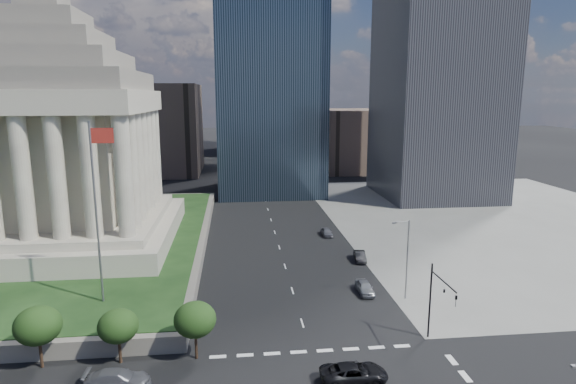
{
  "coord_description": "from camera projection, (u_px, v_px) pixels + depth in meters",
  "views": [
    {
      "loc": [
        -6.97,
        -28.43,
        24.52
      ],
      "look_at": [
        -1.91,
        17.01,
        15.34
      ],
      "focal_mm": 30.0,
      "sensor_mm": 36.0,
      "label": 1
    }
  ],
  "objects": [
    {
      "name": "ground",
      "position": [
        261.0,
        187.0,
        130.73
      ],
      "size": [
        500.0,
        500.0,
        0.0
      ],
      "primitive_type": "plane",
      "color": "black",
      "rests_on": "ground"
    },
    {
      "name": "sidewalk_ne",
      "position": [
        501.0,
        220.0,
        96.74
      ],
      "size": [
        68.0,
        90.0,
        0.03
      ],
      "primitive_type": "cube",
      "color": "slate",
      "rests_on": "ground"
    },
    {
      "name": "war_memorial",
      "position": [
        53.0,
        117.0,
        72.16
      ],
      "size": [
        34.0,
        34.0,
        39.0
      ],
      "primitive_type": null,
      "color": "gray",
      "rests_on": "plaza_lawn"
    },
    {
      "name": "flagpole",
      "position": [
        97.0,
        204.0,
        51.72
      ],
      "size": [
        2.52,
        0.24,
        20.0
      ],
      "color": "slate",
      "rests_on": "plaza_lawn"
    },
    {
      "name": "midrise_glass",
      "position": [
        269.0,
        73.0,
        120.17
      ],
      "size": [
        26.0,
        26.0,
        60.0
      ],
      "primitive_type": "cube",
      "color": "black",
      "rests_on": "ground"
    },
    {
      "name": "building_filler_ne",
      "position": [
        351.0,
        140.0,
        161.46
      ],
      "size": [
        20.0,
        30.0,
        20.0
      ],
      "primitive_type": "cube",
      "color": "brown",
      "rests_on": "ground"
    },
    {
      "name": "building_filler_nw",
      "position": [
        162.0,
        129.0,
        153.95
      ],
      "size": [
        24.0,
        30.0,
        28.0
      ],
      "primitive_type": "cube",
      "color": "brown",
      "rests_on": "ground"
    },
    {
      "name": "traffic_signal_ne",
      "position": [
        438.0,
        297.0,
        46.96
      ],
      "size": [
        0.3,
        5.74,
        8.0
      ],
      "color": "black",
      "rests_on": "ground"
    },
    {
      "name": "street_lamp_north",
      "position": [
        406.0,
        255.0,
        57.98
      ],
      "size": [
        2.13,
        0.22,
        10.0
      ],
      "color": "slate",
      "rests_on": "ground"
    },
    {
      "name": "pickup_truck",
      "position": [
        354.0,
        373.0,
        41.79
      ],
      "size": [
        6.0,
        2.88,
        1.65
      ],
      "primitive_type": "imported",
      "rotation": [
        0.0,
        0.0,
        1.6
      ],
      "color": "black",
      "rests_on": "ground"
    },
    {
      "name": "suv_grey",
      "position": [
        118.0,
        379.0,
        40.91
      ],
      "size": [
        2.49,
        5.63,
        1.61
      ],
      "primitive_type": "imported",
      "rotation": [
        0.0,
        0.0,
        1.53
      ],
      "color": "#4F5056",
      "rests_on": "ground"
    },
    {
      "name": "parked_sedan_near",
      "position": [
        365.0,
        287.0,
        60.67
      ],
      "size": [
        1.83,
        4.48,
        1.52
      ],
      "primitive_type": "imported",
      "rotation": [
        0.0,
        0.0,
        -0.01
      ],
      "color": "gray",
      "rests_on": "ground"
    },
    {
      "name": "parked_sedan_mid",
      "position": [
        360.0,
        256.0,
        72.57
      ],
      "size": [
        2.05,
        4.53,
        1.44
      ],
      "primitive_type": "imported",
      "rotation": [
        0.0,
        0.0,
        -0.12
      ],
      "color": "black",
      "rests_on": "ground"
    },
    {
      "name": "parked_sedan_far",
      "position": [
        327.0,
        232.0,
        85.5
      ],
      "size": [
        4.15,
        1.8,
        1.4
      ],
      "primitive_type": "imported",
      "rotation": [
        0.0,
        0.0,
        0.04
      ],
      "color": "slate",
      "rests_on": "ground"
    }
  ]
}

